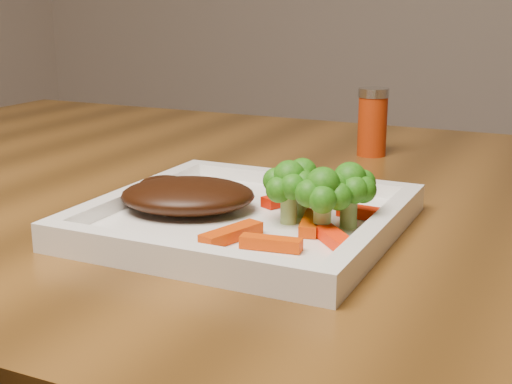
% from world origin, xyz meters
% --- Properties ---
extents(plate, '(0.27, 0.27, 0.01)m').
position_xyz_m(plate, '(0.15, -0.23, 0.76)').
color(plate, white).
rests_on(plate, dining_table).
extents(steak, '(0.16, 0.14, 0.03)m').
position_xyz_m(steak, '(0.09, -0.24, 0.78)').
color(steak, black).
rests_on(steak, plate).
extents(broccoli_0, '(0.06, 0.06, 0.07)m').
position_xyz_m(broccoli_0, '(0.19, -0.21, 0.80)').
color(broccoli_0, '#356B11').
rests_on(broccoli_0, plate).
extents(broccoli_1, '(0.07, 0.07, 0.06)m').
position_xyz_m(broccoli_1, '(0.24, -0.22, 0.79)').
color(broccoli_1, '#1F6D12').
rests_on(broccoli_1, plate).
extents(broccoli_2, '(0.07, 0.07, 0.06)m').
position_xyz_m(broccoli_2, '(0.23, -0.25, 0.79)').
color(broccoli_2, '#207713').
rests_on(broccoli_2, plate).
extents(broccoli_3, '(0.06, 0.06, 0.06)m').
position_xyz_m(broccoli_3, '(0.19, -0.23, 0.79)').
color(broccoli_3, '#246911').
rests_on(broccoli_3, plate).
extents(carrot_0, '(0.05, 0.02, 0.01)m').
position_xyz_m(carrot_0, '(0.20, -0.31, 0.77)').
color(carrot_0, '#CE3A03').
rests_on(carrot_0, plate).
extents(carrot_1, '(0.05, 0.05, 0.01)m').
position_xyz_m(carrot_1, '(0.25, -0.27, 0.77)').
color(carrot_1, '#FF2704').
rests_on(carrot_1, plate).
extents(carrot_2, '(0.03, 0.06, 0.01)m').
position_xyz_m(carrot_2, '(0.16, -0.30, 0.77)').
color(carrot_2, '#C83703').
rests_on(carrot_2, plate).
extents(carrot_3, '(0.06, 0.02, 0.01)m').
position_xyz_m(carrot_3, '(0.25, -0.19, 0.77)').
color(carrot_3, '#FF2504').
rests_on(carrot_3, plate).
extents(carrot_4, '(0.04, 0.06, 0.01)m').
position_xyz_m(carrot_4, '(0.17, -0.18, 0.77)').
color(carrot_4, red).
rests_on(carrot_4, plate).
extents(carrot_5, '(0.03, 0.06, 0.01)m').
position_xyz_m(carrot_5, '(0.21, -0.24, 0.77)').
color(carrot_5, '#CD3C03').
rests_on(carrot_5, plate).
extents(spice_shaker, '(0.04, 0.04, 0.09)m').
position_xyz_m(spice_shaker, '(0.16, 0.13, 0.80)').
color(spice_shaker, '#A22C09').
rests_on(spice_shaker, dining_table).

